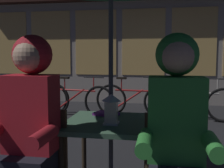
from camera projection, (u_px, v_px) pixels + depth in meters
cafe_table at (111, 134)px, 2.20m from camera, size 0.72×0.72×0.74m
lantern at (111, 108)px, 2.08m from camera, size 0.11×0.11×0.23m
chair_left at (35, 166)px, 1.93m from camera, size 0.40×0.40×0.87m
person_left_hooded at (29, 117)px, 1.84m from camera, size 0.45×0.56×1.40m
person_right_hooded at (176, 123)px, 1.68m from camera, size 0.45×0.56×1.40m
bicycle_nearest at (33, 97)px, 6.07m from camera, size 1.67×0.26×0.84m
bicycle_second at (77, 100)px, 5.72m from camera, size 1.65×0.41×0.84m
bicycle_third at (135, 100)px, 5.66m from camera, size 1.67×0.27×0.84m
bicycle_fourth at (195, 103)px, 5.34m from camera, size 1.66×0.35×0.84m
book at (106, 114)px, 2.41m from camera, size 0.23×0.20×0.02m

